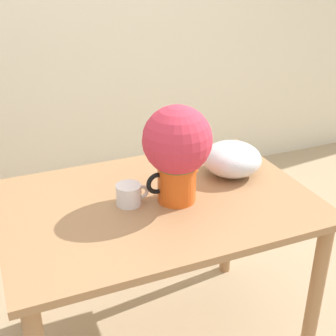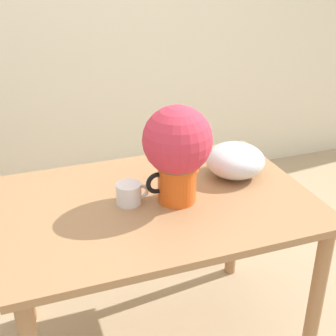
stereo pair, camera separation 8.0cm
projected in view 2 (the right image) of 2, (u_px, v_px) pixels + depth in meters
wall_back at (87, 7)px, 2.99m from camera, size 8.00×0.05×2.60m
table at (157, 224)px, 1.89m from camera, size 1.21×0.84×0.77m
flower_vase at (177, 149)px, 1.74m from camera, size 0.26×0.26×0.39m
coffee_mug at (129, 193)px, 1.80m from camera, size 0.13×0.10×0.08m
white_bowl at (235, 160)px, 2.00m from camera, size 0.25×0.25×0.14m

